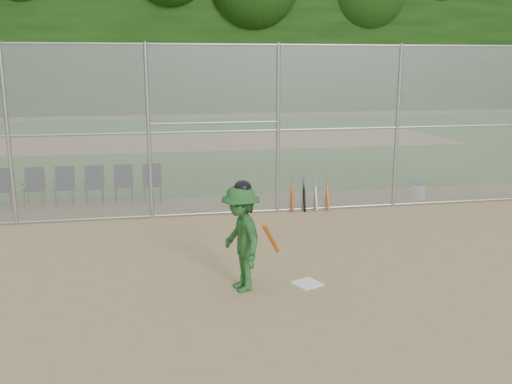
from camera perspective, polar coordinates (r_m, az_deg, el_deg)
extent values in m
plane|color=tan|center=(9.06, 2.99, -10.29)|extent=(100.00, 100.00, 0.00)
plane|color=#2D6F21|center=(26.40, -6.29, 5.02)|extent=(100.00, 100.00, 0.00)
plane|color=tan|center=(26.40, -6.30, 5.03)|extent=(24.00, 24.00, 0.00)
cube|color=gray|center=(13.33, -2.01, 6.13)|extent=(16.00, 0.02, 4.00)
cylinder|color=#9EA3A8|center=(13.25, -2.08, 14.53)|extent=(16.00, 0.05, 0.05)
cube|color=black|center=(43.18, -8.35, 15.27)|extent=(80.00, 5.00, 11.00)
cube|color=white|center=(9.51, 5.12, -9.10)|extent=(0.54, 0.54, 0.02)
imported|color=#215223|center=(8.99, -1.53, -4.67)|extent=(0.85, 1.21, 1.70)
ellipsoid|color=black|center=(8.78, -1.56, 0.45)|extent=(0.27, 0.30, 0.23)
cylinder|color=#D35913|center=(8.66, 1.52, -4.67)|extent=(0.41, 0.59, 0.64)
cylinder|color=white|center=(15.80, 15.93, 0.06)|extent=(0.33, 0.33, 0.40)
cylinder|color=#2656A8|center=(15.75, 15.98, 0.85)|extent=(0.35, 0.35, 0.05)
cylinder|color=#D84C14|center=(13.84, 3.63, -0.27)|extent=(0.06, 0.23, 0.84)
cylinder|color=black|center=(13.92, 4.82, -0.23)|extent=(0.06, 0.26, 0.84)
cylinder|color=#B2B2B7|center=(14.00, 6.01, -0.19)|extent=(0.06, 0.29, 0.83)
cylinder|color=#D84C14|center=(14.09, 7.17, -0.15)|extent=(0.06, 0.32, 0.83)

